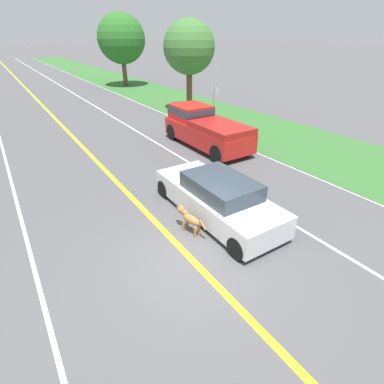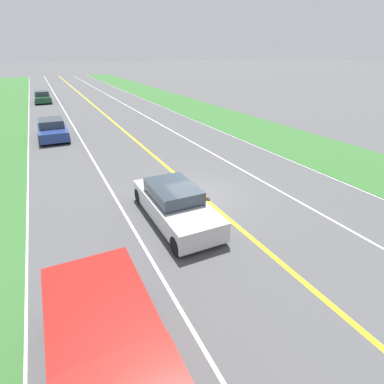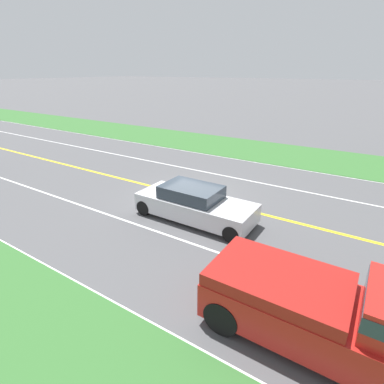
# 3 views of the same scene
# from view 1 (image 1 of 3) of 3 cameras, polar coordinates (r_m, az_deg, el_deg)

# --- Properties ---
(ground_plane) EXTENTS (400.00, 400.00, 0.00)m
(ground_plane) POSITION_cam_1_polar(r_m,az_deg,el_deg) (7.94, 0.26, -13.05)
(ground_plane) COLOR #4C4C4F
(centre_divider_line) EXTENTS (0.18, 160.00, 0.01)m
(centre_divider_line) POSITION_cam_1_polar(r_m,az_deg,el_deg) (7.94, 0.26, -13.03)
(centre_divider_line) COLOR yellow
(centre_divider_line) RESTS_ON ground
(lane_edge_line_right) EXTENTS (0.14, 160.00, 0.01)m
(lane_edge_line_right) POSITION_cam_1_polar(r_m,az_deg,el_deg) (12.57, 28.01, 0.02)
(lane_edge_line_right) COLOR white
(lane_edge_line_right) RESTS_ON ground
(lane_dash_same_dir) EXTENTS (0.10, 160.00, 0.01)m
(lane_dash_same_dir) POSITION_cam_1_polar(r_m,az_deg,el_deg) (9.91, 17.50, -5.17)
(lane_dash_same_dir) COLOR white
(lane_dash_same_dir) RESTS_ON ground
(lane_dash_oncoming) EXTENTS (0.10, 160.00, 0.01)m
(lane_dash_oncoming) POSITION_cam_1_polar(r_m,az_deg,el_deg) (7.23, -25.60, -21.83)
(lane_dash_oncoming) COLOR white
(lane_dash_oncoming) RESTS_ON ground
(ego_car) EXTENTS (1.85, 4.78, 1.37)m
(ego_car) POSITION_cam_1_polar(r_m,az_deg,el_deg) (9.43, 4.87, -1.09)
(ego_car) COLOR silver
(ego_car) RESTS_ON ground
(dog) EXTENTS (0.41, 1.23, 0.78)m
(dog) POSITION_cam_1_polar(r_m,az_deg,el_deg) (8.72, -0.67, -4.90)
(dog) COLOR olive
(dog) RESTS_ON ground
(pickup_truck) EXTENTS (2.01, 5.22, 1.87)m
(pickup_truck) POSITION_cam_1_polar(r_m,az_deg,el_deg) (15.60, 2.37, 12.16)
(pickup_truck) COLOR red
(pickup_truck) RESTS_ON ground
(roadside_tree_right_near) EXTENTS (3.61, 3.61, 6.15)m
(roadside_tree_right_near) POSITION_cam_1_polar(r_m,az_deg,el_deg) (23.00, -0.55, 25.80)
(roadside_tree_right_near) COLOR brown
(roadside_tree_right_near) RESTS_ON ground
(roadside_tree_right_far) EXTENTS (4.90, 4.90, 7.14)m
(roadside_tree_right_far) POSITION_cam_1_polar(r_m,az_deg,el_deg) (35.49, -13.30, 26.53)
(roadside_tree_right_far) COLOR brown
(roadside_tree_right_far) RESTS_ON ground
(street_sign) EXTENTS (0.11, 0.64, 2.44)m
(street_sign) POSITION_cam_1_polar(r_m,az_deg,el_deg) (18.86, 4.17, 16.74)
(street_sign) COLOR gray
(street_sign) RESTS_ON ground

